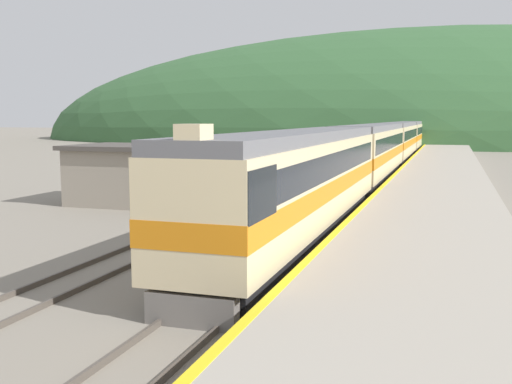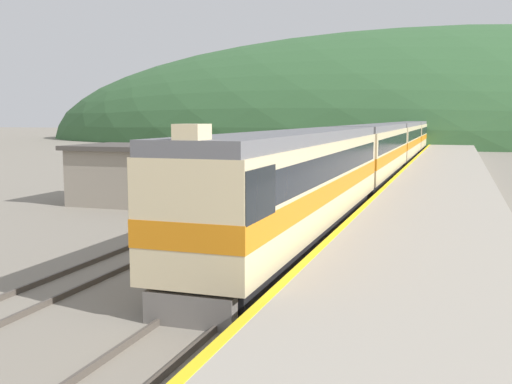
# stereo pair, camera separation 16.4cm
# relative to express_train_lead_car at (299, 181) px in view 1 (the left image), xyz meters

# --- Properties ---
(track_main) EXTENTS (1.52, 180.00, 0.16)m
(track_main) POSITION_rel_express_train_lead_car_xyz_m (0.00, 44.77, -2.26)
(track_main) COLOR #4C443D
(track_main) RESTS_ON ground
(track_siding) EXTENTS (1.52, 180.00, 0.16)m
(track_siding) POSITION_rel_express_train_lead_car_xyz_m (-4.82, 44.77, -2.26)
(track_siding) COLOR #4C443D
(track_siding) RESTS_ON ground
(platform) EXTENTS (6.13, 140.00, 0.92)m
(platform) POSITION_rel_express_train_lead_car_xyz_m (4.86, 24.77, -1.89)
(platform) COLOR #9E9689
(platform) RESTS_ON ground
(distant_hills) EXTENTS (174.16, 78.37, 45.19)m
(distant_hills) POSITION_rel_express_train_lead_car_xyz_m (0.00, 106.83, -2.34)
(distant_hills) COLOR #335B33
(distant_hills) RESTS_ON ground
(station_shed) EXTENTS (8.19, 5.14, 3.29)m
(station_shed) POSITION_rel_express_train_lead_car_xyz_m (-10.49, 7.06, -0.68)
(station_shed) COLOR gray
(station_shed) RESTS_ON ground
(express_train_lead_car) EXTENTS (2.89, 21.22, 4.64)m
(express_train_lead_car) POSITION_rel_express_train_lead_car_xyz_m (0.00, 0.00, 0.00)
(express_train_lead_car) COLOR black
(express_train_lead_car) RESTS_ON ground
(carriage_second) EXTENTS (2.88, 20.99, 4.28)m
(carriage_second) POSITION_rel_express_train_lead_car_xyz_m (0.00, 22.22, -0.01)
(carriage_second) COLOR black
(carriage_second) RESTS_ON ground
(carriage_third) EXTENTS (2.88, 20.99, 4.28)m
(carriage_third) POSITION_rel_express_train_lead_car_xyz_m (0.00, 44.09, -0.01)
(carriage_third) COLOR black
(carriage_third) RESTS_ON ground
(carriage_fourth) EXTENTS (2.88, 20.99, 4.28)m
(carriage_fourth) POSITION_rel_express_train_lead_car_xyz_m (0.00, 65.96, -0.01)
(carriage_fourth) COLOR black
(carriage_fourth) RESTS_ON ground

